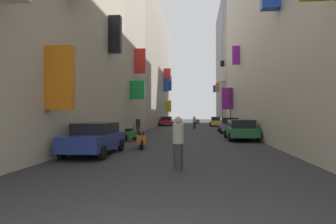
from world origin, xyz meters
TOP-DOWN VIEW (x-y plane):
  - ground_plane at (0.00, 30.00)m, footprint 140.00×140.00m
  - building_left_near at (-7.99, 9.69)m, footprint 7.36×19.40m
  - building_left_mid_a at (-7.99, 23.95)m, footprint 7.26×9.11m
  - building_left_mid_b at (-8.00, 44.26)m, footprint 7.18×31.49m
  - building_right_mid_a at (7.99, 40.60)m, footprint 7.26×5.94m
  - building_right_mid_c at (8.00, 52.24)m, footprint 6.85×15.53m
  - parked_car_yellow at (3.71, 40.08)m, footprint 1.92×4.50m
  - parked_car_grey at (3.88, 24.95)m, footprint 1.86×4.13m
  - parked_car_red at (-3.95, 41.89)m, footprint 1.94×4.50m
  - parked_car_blue at (-3.79, 9.27)m, footprint 1.88×4.16m
  - parked_car_green at (3.89, 17.34)m, footprint 2.00×4.29m
  - scooter_green at (-3.73, 15.86)m, footprint 0.67×1.79m
  - scooter_orange at (-2.18, 11.88)m, footprint 0.69×1.76m
  - scooter_silver at (0.90, 49.51)m, footprint 0.81×1.80m
  - scooter_blue at (-3.95, 49.21)m, footprint 0.50×1.78m
  - scooter_white at (-1.42, 34.91)m, footprint 0.49×1.81m
  - pedestrian_crossing at (0.17, 6.29)m, footprint 0.54×0.54m
  - pedestrian_near_left at (0.47, 33.05)m, footprint 0.53×0.53m
  - pedestrian_near_right at (-3.87, 19.10)m, footprint 0.39×0.39m
  - traffic_light_near_corner at (4.62, 29.63)m, footprint 0.26×0.34m

SIDE VIEW (x-z plane):
  - ground_plane at x=0.00m, z-range 0.00..0.00m
  - scooter_blue at x=-3.95m, z-range -0.10..1.03m
  - scooter_orange at x=-2.18m, z-range -0.10..1.03m
  - scooter_white at x=-1.42m, z-range -0.10..1.03m
  - scooter_green at x=-3.73m, z-range -0.10..1.03m
  - scooter_silver at x=0.90m, z-range -0.10..1.03m
  - parked_car_green at x=3.89m, z-range 0.04..1.47m
  - parked_car_yellow at x=3.71m, z-range 0.04..1.48m
  - parked_car_blue at x=-3.79m, z-range 0.04..1.48m
  - parked_car_red at x=-3.95m, z-range 0.04..1.48m
  - parked_car_grey at x=3.88m, z-range 0.03..1.53m
  - pedestrian_near_left at x=0.47m, z-range -0.01..1.58m
  - pedestrian_near_right at x=-3.87m, z-range 0.00..1.65m
  - pedestrian_crossing at x=0.17m, z-range 0.00..1.75m
  - traffic_light_near_corner at x=4.62m, z-range 0.82..5.50m
  - building_left_near at x=-7.99m, z-range 0.00..13.29m
  - building_right_mid_a at x=7.99m, z-range 0.00..15.26m
  - building_left_mid_a at x=-7.99m, z-range -0.01..18.00m
  - building_left_mid_b at x=-8.00m, z-range 0.00..19.22m
  - building_right_mid_c at x=8.00m, z-range 0.00..21.87m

